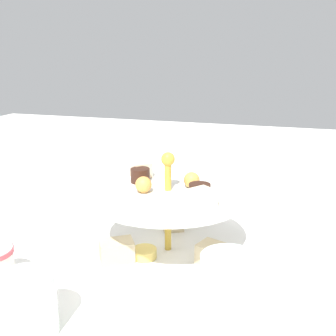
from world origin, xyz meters
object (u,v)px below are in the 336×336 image
at_px(tiered_serving_stand, 168,227).
at_px(water_glass_mid_back, 228,304).
at_px(water_glass_tall_right, 169,175).
at_px(water_glass_short_left, 27,305).
at_px(butter_knife_right, 31,220).

bearing_deg(tiered_serving_stand, water_glass_mid_back, 33.92).
xyz_separation_m(water_glass_tall_right, water_glass_mid_back, (0.40, 0.19, -0.00)).
bearing_deg(water_glass_tall_right, water_glass_short_left, -3.45).
distance_m(water_glass_short_left, water_glass_mid_back, 0.22).
bearing_deg(water_glass_tall_right, butter_knife_right, -50.74).
relative_size(butter_knife_right, water_glass_mid_back, 1.58).
bearing_deg(water_glass_mid_back, water_glass_tall_right, -155.26).
distance_m(tiered_serving_stand, water_glass_tall_right, 0.24).
relative_size(tiered_serving_stand, water_glass_short_left, 3.98).
relative_size(water_glass_tall_right, water_glass_mid_back, 1.05).
relative_size(tiered_serving_stand, water_glass_mid_back, 2.63).
bearing_deg(water_glass_short_left, water_glass_tall_right, 176.55).
bearing_deg(water_glass_mid_back, water_glass_short_left, -79.35).
distance_m(water_glass_tall_right, water_glass_mid_back, 0.44).
bearing_deg(water_glass_short_left, water_glass_mid_back, 100.65).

